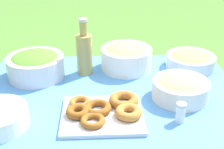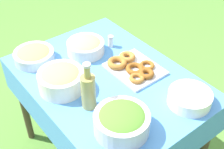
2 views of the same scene
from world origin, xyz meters
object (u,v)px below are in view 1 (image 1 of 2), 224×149
object	(u,v)px
donut_platter	(104,111)
fruit_bowl	(191,60)
salad_bowl	(36,64)
olive_oil_bottle	(84,52)
bread_bowl	(126,56)
pasta_bowl	(181,87)

from	to	relation	value
donut_platter	fruit_bowl	xyz separation A→B (m)	(0.47, 0.43, 0.02)
salad_bowl	olive_oil_bottle	bearing A→B (deg)	6.89
donut_platter	olive_oil_bottle	world-z (taller)	olive_oil_bottle
salad_bowl	fruit_bowl	bearing A→B (deg)	4.97
donut_platter	fruit_bowl	world-z (taller)	fruit_bowl
olive_oil_bottle	bread_bowl	world-z (taller)	olive_oil_bottle
donut_platter	bread_bowl	world-z (taller)	bread_bowl
fruit_bowl	pasta_bowl	bearing A→B (deg)	-113.15
donut_platter	salad_bowl	bearing A→B (deg)	132.20
donut_platter	bread_bowl	distance (m)	0.45
pasta_bowl	olive_oil_bottle	world-z (taller)	olive_oil_bottle
olive_oil_bottle	bread_bowl	bearing A→B (deg)	10.98
olive_oil_bottle	salad_bowl	bearing A→B (deg)	-173.11
salad_bowl	fruit_bowl	size ratio (longest dim) A/B	1.09
olive_oil_bottle	donut_platter	bearing A→B (deg)	-77.28
olive_oil_bottle	bread_bowl	size ratio (longest dim) A/B	1.09
donut_platter	pasta_bowl	bearing A→B (deg)	20.05
salad_bowl	fruit_bowl	world-z (taller)	salad_bowl
salad_bowl	donut_platter	size ratio (longest dim) A/B	0.83
pasta_bowl	bread_bowl	xyz separation A→B (m)	(-0.21, 0.31, 0.02)
salad_bowl	donut_platter	distance (m)	0.49
olive_oil_bottle	pasta_bowl	bearing A→B (deg)	-32.45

